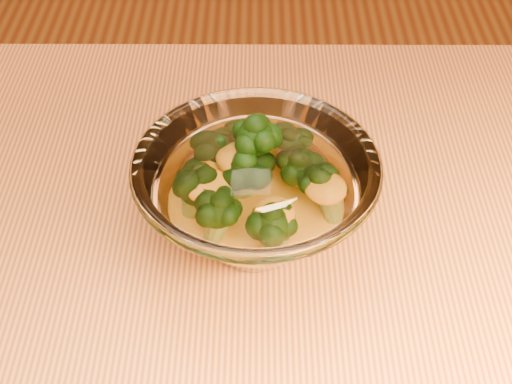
# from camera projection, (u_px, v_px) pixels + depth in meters

# --- Properties ---
(glass_bowl) EXTENTS (0.20, 0.20, 0.09)m
(glass_bowl) POSITION_uv_depth(u_px,v_px,m) (256.00, 196.00, 0.59)
(glass_bowl) COLOR white
(glass_bowl) RESTS_ON table
(cheese_sauce) EXTENTS (0.10, 0.10, 0.03)m
(cheese_sauce) POSITION_uv_depth(u_px,v_px,m) (256.00, 211.00, 0.60)
(cheese_sauce) COLOR orange
(cheese_sauce) RESTS_ON glass_bowl
(broccoli_heap) EXTENTS (0.13, 0.13, 0.08)m
(broccoli_heap) POSITION_uv_depth(u_px,v_px,m) (251.00, 176.00, 0.59)
(broccoli_heap) COLOR black
(broccoli_heap) RESTS_ON cheese_sauce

